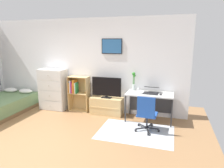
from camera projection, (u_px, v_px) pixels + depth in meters
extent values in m
plane|color=#936B44|center=(32.00, 146.00, 4.04)|extent=(7.20, 7.20, 0.00)
cube|color=white|center=(82.00, 65.00, 6.03)|extent=(6.12, 0.06, 2.70)
cube|color=black|center=(112.00, 46.00, 5.59)|extent=(0.59, 0.02, 0.42)
cube|color=#285B93|center=(112.00, 46.00, 5.58)|extent=(0.55, 0.01, 0.38)
cube|color=#B2B7BC|center=(136.00, 132.00, 4.65)|extent=(1.70, 1.20, 0.01)
cube|color=brown|center=(2.00, 111.00, 5.89)|extent=(1.33, 2.05, 0.10)
cube|color=#6B8C5B|center=(1.00, 104.00, 5.84)|extent=(1.28, 2.00, 0.34)
ellipsoid|color=white|center=(11.00, 90.00, 6.58)|extent=(0.45, 0.29, 0.14)
ellipsoid|color=white|center=(25.00, 91.00, 6.43)|extent=(0.45, 0.29, 0.14)
cube|color=silver|center=(53.00, 89.00, 6.17)|extent=(0.81, 0.42, 1.24)
cube|color=silver|center=(50.00, 106.00, 6.07)|extent=(0.77, 0.01, 0.29)
sphere|color=#A59E8C|center=(50.00, 106.00, 6.05)|extent=(0.03, 0.03, 0.03)
cube|color=silver|center=(50.00, 96.00, 6.00)|extent=(0.77, 0.01, 0.29)
sphere|color=#A59E8C|center=(49.00, 96.00, 5.99)|extent=(0.03, 0.03, 0.03)
cube|color=silver|center=(49.00, 86.00, 5.94)|extent=(0.77, 0.01, 0.29)
sphere|color=#A59E8C|center=(49.00, 86.00, 5.92)|extent=(0.03, 0.03, 0.03)
cube|color=silver|center=(48.00, 76.00, 5.87)|extent=(0.77, 0.01, 0.29)
sphere|color=#A59E8C|center=(48.00, 76.00, 5.86)|extent=(0.03, 0.03, 0.03)
cube|color=tan|center=(70.00, 93.00, 6.10)|extent=(0.02, 0.30, 1.04)
cube|color=tan|center=(88.00, 95.00, 5.93)|extent=(0.02, 0.30, 1.04)
cube|color=tan|center=(80.00, 110.00, 6.12)|extent=(0.61, 0.30, 0.02)
cube|color=tan|center=(79.00, 93.00, 6.01)|extent=(0.58, 0.30, 0.02)
cube|color=tan|center=(78.00, 77.00, 5.90)|extent=(0.58, 0.30, 0.02)
cube|color=tan|center=(81.00, 93.00, 6.15)|extent=(0.61, 0.01, 1.04)
cube|color=orange|center=(70.00, 88.00, 6.00)|extent=(0.03, 0.18, 0.30)
cube|color=white|center=(71.00, 86.00, 6.01)|extent=(0.03, 0.24, 0.37)
cube|color=#8C388C|center=(72.00, 87.00, 5.97)|extent=(0.03, 0.17, 0.34)
cube|color=red|center=(73.00, 88.00, 5.97)|extent=(0.02, 0.17, 0.30)
cube|color=orange|center=(74.00, 86.00, 5.95)|extent=(0.03, 0.17, 0.39)
cube|color=orange|center=(75.00, 86.00, 5.97)|extent=(0.02, 0.23, 0.40)
cube|color=white|center=(76.00, 88.00, 5.94)|extent=(0.02, 0.17, 0.32)
cube|color=#2D8C4C|center=(77.00, 88.00, 5.94)|extent=(0.02, 0.18, 0.32)
cube|color=tan|center=(107.00, 106.00, 5.77)|extent=(0.92, 0.40, 0.49)
cube|color=tan|center=(104.00, 108.00, 5.58)|extent=(0.92, 0.01, 0.02)
cube|color=black|center=(106.00, 97.00, 5.70)|extent=(0.28, 0.16, 0.02)
cube|color=black|center=(106.00, 96.00, 5.69)|extent=(0.06, 0.04, 0.05)
cube|color=black|center=(106.00, 87.00, 5.63)|extent=(0.85, 0.02, 0.53)
cube|color=black|center=(106.00, 87.00, 5.62)|extent=(0.82, 0.01, 0.50)
cube|color=silver|center=(150.00, 94.00, 5.21)|extent=(1.20, 0.64, 0.03)
cube|color=#2D2D30|center=(125.00, 109.00, 5.18)|extent=(0.03, 0.03, 0.71)
cube|color=#2D2D30|center=(172.00, 113.00, 4.86)|extent=(0.03, 0.03, 0.71)
cube|color=#2D2D30|center=(130.00, 102.00, 5.72)|extent=(0.03, 0.03, 0.71)
cube|color=#2D2D30|center=(172.00, 106.00, 5.39)|extent=(0.03, 0.03, 0.71)
cube|color=#2D2D30|center=(151.00, 103.00, 5.57)|extent=(1.14, 0.02, 0.50)
cylinder|color=#232326|center=(159.00, 131.00, 4.67)|extent=(0.05, 0.05, 0.05)
cube|color=#232326|center=(153.00, 128.00, 4.71)|extent=(0.28, 0.04, 0.02)
cylinder|color=#232326|center=(152.00, 125.00, 4.98)|extent=(0.05, 0.05, 0.05)
cube|color=#232326|center=(149.00, 126.00, 4.86)|extent=(0.13, 0.27, 0.02)
cylinder|color=#232326|center=(139.00, 125.00, 4.99)|extent=(0.05, 0.05, 0.05)
cube|color=#232326|center=(143.00, 126.00, 4.87)|extent=(0.24, 0.20, 0.02)
cylinder|color=#232326|center=(136.00, 131.00, 4.69)|extent=(0.05, 0.05, 0.05)
cube|color=#232326|center=(141.00, 128.00, 4.72)|extent=(0.25, 0.18, 0.02)
cylinder|color=#232326|center=(148.00, 134.00, 4.49)|extent=(0.05, 0.05, 0.05)
cube|color=#232326|center=(148.00, 130.00, 4.62)|extent=(0.10, 0.28, 0.02)
cylinder|color=#232326|center=(147.00, 121.00, 4.72)|extent=(0.04, 0.04, 0.30)
cube|color=#1E479E|center=(147.00, 114.00, 4.69)|extent=(0.46, 0.46, 0.03)
cube|color=#1E479E|center=(146.00, 107.00, 4.45)|extent=(0.40, 0.05, 0.45)
cube|color=black|center=(151.00, 93.00, 5.19)|extent=(0.39, 0.28, 0.01)
cube|color=black|center=(151.00, 93.00, 5.18)|extent=(0.37, 0.25, 0.00)
cube|color=black|center=(152.00, 87.00, 5.31)|extent=(0.39, 0.26, 0.07)
cube|color=#234C5B|center=(152.00, 87.00, 5.30)|extent=(0.37, 0.24, 0.06)
ellipsoid|color=#262628|center=(161.00, 94.00, 5.05)|extent=(0.06, 0.10, 0.03)
cylinder|color=silver|center=(134.00, 87.00, 5.54)|extent=(0.09, 0.09, 0.16)
cylinder|color=#3D8438|center=(134.00, 82.00, 5.50)|extent=(0.01, 0.01, 0.36)
sphere|color=#308B2C|center=(134.00, 76.00, 5.46)|extent=(0.07, 0.07, 0.07)
cylinder|color=#3D8438|center=(134.00, 82.00, 5.53)|extent=(0.01, 0.01, 0.35)
sphere|color=#308B2C|center=(134.00, 76.00, 5.49)|extent=(0.07, 0.07, 0.07)
cylinder|color=#3D8438|center=(133.00, 81.00, 5.51)|extent=(0.01, 0.01, 0.40)
sphere|color=#308B2C|center=(133.00, 74.00, 5.46)|extent=(0.07, 0.07, 0.07)
cylinder|color=#3D8438|center=(134.00, 81.00, 5.49)|extent=(0.01, 0.01, 0.41)
sphere|color=#308B2C|center=(134.00, 73.00, 5.45)|extent=(0.07, 0.07, 0.07)
cylinder|color=silver|center=(138.00, 93.00, 5.22)|extent=(0.06, 0.06, 0.01)
cylinder|color=silver|center=(138.00, 91.00, 5.20)|extent=(0.01, 0.01, 0.10)
cone|color=silver|center=(139.00, 88.00, 5.19)|extent=(0.07, 0.07, 0.07)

